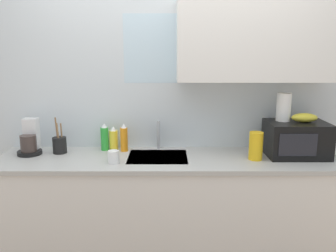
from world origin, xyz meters
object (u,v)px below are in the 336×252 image
at_px(dish_soap_bottle_green, 105,138).
at_px(banana_bunch, 305,118).
at_px(dish_soap_bottle_orange, 124,138).
at_px(utensil_crock, 60,145).
at_px(microwave, 296,139).
at_px(cereal_canister, 256,146).
at_px(paper_towel_roll, 284,107).
at_px(dish_soap_bottle_yellow, 114,139).
at_px(mug_white, 114,157).
at_px(coffee_maker, 30,141).

bearing_deg(dish_soap_bottle_green, banana_bunch, -5.61).
height_order(dish_soap_bottle_orange, utensil_crock, utensil_crock).
bearing_deg(microwave, banana_bunch, 1.77).
xyz_separation_m(banana_bunch, cereal_canister, (-0.39, -0.10, -0.20)).
xyz_separation_m(paper_towel_roll, dish_soap_bottle_yellow, (-1.36, 0.11, -0.29)).
xyz_separation_m(microwave, dish_soap_bottle_green, (-1.53, 0.16, -0.03)).
xyz_separation_m(microwave, utensil_crock, (-1.88, 0.07, -0.06)).
relative_size(banana_bunch, utensil_crock, 0.68).
distance_m(dish_soap_bottle_green, utensil_crock, 0.36).
height_order(dish_soap_bottle_yellow, cereal_canister, cereal_canister).
distance_m(banana_bunch, mug_white, 1.49).
height_order(paper_towel_roll, coffee_maker, paper_towel_roll).
bearing_deg(mug_white, coffee_maker, 160.59).
bearing_deg(microwave, dish_soap_bottle_green, 174.15).
bearing_deg(utensil_crock, banana_bunch, -2.07).
bearing_deg(dish_soap_bottle_orange, dish_soap_bottle_green, 169.59).
relative_size(dish_soap_bottle_yellow, mug_white, 2.10).
bearing_deg(dish_soap_bottle_orange, dish_soap_bottle_yellow, 158.85).
bearing_deg(utensil_crock, microwave, -2.17).
height_order(dish_soap_bottle_orange, dish_soap_bottle_green, dish_soap_bottle_orange).
bearing_deg(cereal_canister, coffee_maker, 174.89).
relative_size(microwave, banana_bunch, 2.30).
bearing_deg(utensil_crock, dish_soap_bottle_green, 13.71).
relative_size(banana_bunch, cereal_canister, 0.94).
height_order(coffee_maker, mug_white, coffee_maker).
height_order(microwave, dish_soap_bottle_yellow, microwave).
bearing_deg(microwave, paper_towel_roll, 152.62).
distance_m(dish_soap_bottle_yellow, cereal_canister, 1.15).
height_order(coffee_maker, dish_soap_bottle_yellow, coffee_maker).
distance_m(banana_bunch, utensil_crock, 1.95).
xyz_separation_m(dish_soap_bottle_yellow, mug_white, (0.05, -0.35, -0.05)).
bearing_deg(banana_bunch, paper_towel_roll, 161.57).
bearing_deg(cereal_canister, paper_towel_roll, 32.01).
bearing_deg(dish_soap_bottle_orange, paper_towel_roll, -3.39).
bearing_deg(utensil_crock, paper_towel_roll, -0.64).
relative_size(paper_towel_roll, coffee_maker, 0.79).
height_order(cereal_canister, mug_white, cereal_canister).
distance_m(mug_white, utensil_crock, 0.54).
bearing_deg(microwave, mug_white, -172.36).
bearing_deg(banana_bunch, dish_soap_bottle_yellow, 173.93).
bearing_deg(banana_bunch, dish_soap_bottle_green, 174.39).
bearing_deg(dish_soap_bottle_orange, microwave, -5.29).
height_order(mug_white, utensil_crock, utensil_crock).
distance_m(banana_bunch, paper_towel_roll, 0.18).
relative_size(dish_soap_bottle_orange, utensil_crock, 0.79).
xyz_separation_m(banana_bunch, utensil_crock, (-1.93, 0.07, -0.23)).
bearing_deg(dish_soap_bottle_orange, banana_bunch, -5.04).
xyz_separation_m(cereal_canister, utensil_crock, (-1.54, 0.17, -0.04)).
bearing_deg(cereal_canister, utensil_crock, 173.71).
height_order(paper_towel_roll, dish_soap_bottle_yellow, paper_towel_roll).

